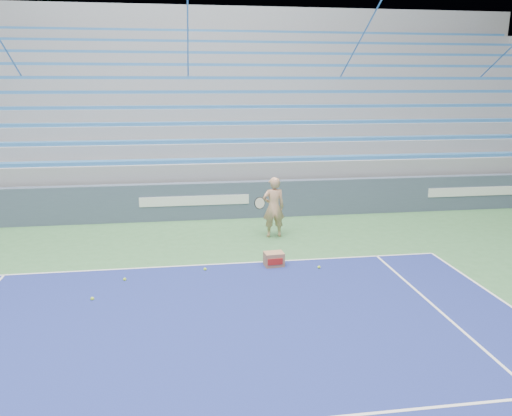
% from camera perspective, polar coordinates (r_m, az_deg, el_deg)
% --- Properties ---
extents(sponsor_barrier, '(30.00, 0.32, 1.10)m').
position_cam_1_polar(sponsor_barrier, '(14.91, -7.01, 0.79)').
color(sponsor_barrier, '#404D62').
rests_on(sponsor_barrier, ground).
extents(bleachers, '(31.00, 9.15, 7.30)m').
position_cam_1_polar(bleachers, '(20.30, -7.61, 9.42)').
color(bleachers, gray).
rests_on(bleachers, ground).
extents(tennis_player, '(0.91, 0.82, 1.60)m').
position_cam_1_polar(tennis_player, '(13.02, 2.01, 0.10)').
color(tennis_player, tan).
rests_on(tennis_player, ground).
extents(ball_box, '(0.45, 0.36, 0.32)m').
position_cam_1_polar(ball_box, '(11.08, 2.06, -5.88)').
color(ball_box, '#9E6E4C').
rests_on(ball_box, ground).
extents(tennis_ball_0, '(0.07, 0.07, 0.07)m').
position_cam_1_polar(tennis_ball_0, '(11.05, 7.22, -6.74)').
color(tennis_ball_0, '#BAF031').
rests_on(tennis_ball_0, ground).
extents(tennis_ball_1, '(0.07, 0.07, 0.07)m').
position_cam_1_polar(tennis_ball_1, '(10.66, -14.78, -7.89)').
color(tennis_ball_1, '#BAF031').
rests_on(tennis_ball_1, ground).
extents(tennis_ball_2, '(0.07, 0.07, 0.07)m').
position_cam_1_polar(tennis_ball_2, '(9.92, -18.21, -9.82)').
color(tennis_ball_2, '#BAF031').
rests_on(tennis_ball_2, ground).
extents(tennis_ball_3, '(0.07, 0.07, 0.07)m').
position_cam_1_polar(tennis_ball_3, '(11.14, 2.57, -6.46)').
color(tennis_ball_3, '#BAF031').
rests_on(tennis_ball_3, ground).
extents(tennis_ball_4, '(0.07, 0.07, 0.07)m').
position_cam_1_polar(tennis_ball_4, '(10.91, -5.84, -6.98)').
color(tennis_ball_4, '#BAF031').
rests_on(tennis_ball_4, ground).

